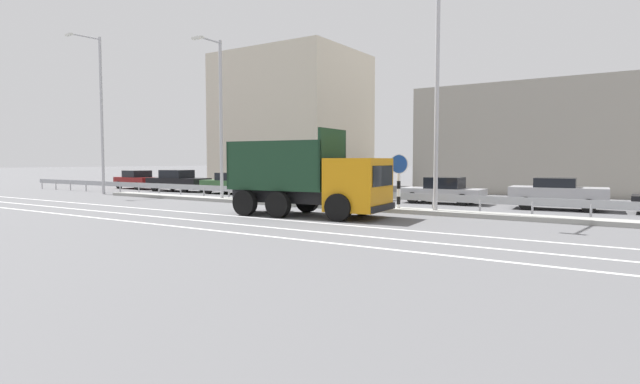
% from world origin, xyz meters
% --- Properties ---
extents(ground_plane, '(320.00, 320.00, 0.00)m').
position_xyz_m(ground_plane, '(0.00, 0.00, 0.00)').
color(ground_plane, '#565659').
extents(lane_strip_0, '(54.16, 0.16, 0.01)m').
position_xyz_m(lane_strip_0, '(2.44, -2.90, 0.00)').
color(lane_strip_0, silver).
rests_on(lane_strip_0, ground_plane).
extents(lane_strip_1, '(54.16, 0.16, 0.01)m').
position_xyz_m(lane_strip_1, '(2.44, -4.80, 0.00)').
color(lane_strip_1, silver).
rests_on(lane_strip_1, ground_plane).
extents(lane_strip_2, '(54.16, 0.16, 0.01)m').
position_xyz_m(lane_strip_2, '(2.44, -6.38, 0.00)').
color(lane_strip_2, silver).
rests_on(lane_strip_2, ground_plane).
extents(median_island, '(29.79, 1.10, 0.18)m').
position_xyz_m(median_island, '(0.00, 2.23, 0.09)').
color(median_island, gray).
rests_on(median_island, ground_plane).
extents(median_guardrail, '(54.16, 0.09, 0.78)m').
position_xyz_m(median_guardrail, '(0.00, 3.32, 0.57)').
color(median_guardrail, '#9EA0A5').
rests_on(median_guardrail, ground_plane).
extents(dump_truck, '(6.83, 3.21, 3.51)m').
position_xyz_m(dump_truck, '(3.24, -1.02, 1.25)').
color(dump_truck, orange).
rests_on(dump_truck, ground_plane).
extents(median_road_sign, '(0.85, 0.16, 2.53)m').
position_xyz_m(median_road_sign, '(5.01, 2.23, 1.38)').
color(median_road_sign, white).
rests_on(median_road_sign, ground_plane).
extents(street_lamp_0, '(0.72, 2.21, 10.43)m').
position_xyz_m(street_lamp_0, '(-16.57, 1.98, 5.71)').
color(street_lamp_0, '#ADADB2').
rests_on(street_lamp_0, ground_plane).
extents(street_lamp_1, '(0.71, 1.92, 8.84)m').
position_xyz_m(street_lamp_1, '(-5.72, 2.16, 4.87)').
color(street_lamp_1, '#ADADB2').
rests_on(street_lamp_1, ground_plane).
extents(street_lamp_2, '(0.72, 2.76, 9.32)m').
position_xyz_m(street_lamp_2, '(6.68, 1.96, 5.21)').
color(street_lamp_2, '#ADADB2').
rests_on(street_lamp_2, ground_plane).
extents(parked_car_0, '(4.24, 2.19, 1.47)m').
position_xyz_m(parked_car_0, '(-20.06, 7.41, 0.74)').
color(parked_car_0, maroon).
rests_on(parked_car_0, ground_plane).
extents(parked_car_1, '(4.87, 2.29, 1.57)m').
position_xyz_m(parked_car_1, '(-14.79, 6.97, 0.78)').
color(parked_car_1, black).
rests_on(parked_car_1, ground_plane).
extents(parked_car_2, '(4.08, 2.16, 1.44)m').
position_xyz_m(parked_car_2, '(-9.51, 7.03, 0.73)').
color(parked_car_2, '#335B33').
rests_on(parked_car_2, ground_plane).
extents(parked_car_3, '(4.13, 2.19, 1.48)m').
position_xyz_m(parked_car_3, '(-4.70, 7.34, 0.74)').
color(parked_car_3, '#335B33').
rests_on(parked_car_3, ground_plane).
extents(parked_car_4, '(4.02, 1.88, 1.36)m').
position_xyz_m(parked_car_4, '(-0.15, 7.27, 0.69)').
color(parked_car_4, '#B27A14').
rests_on(parked_car_4, ground_plane).
extents(parked_car_5, '(4.28, 1.93, 1.39)m').
position_xyz_m(parked_car_5, '(5.12, 7.54, 0.69)').
color(parked_car_5, '#A3A3A8').
rests_on(parked_car_5, ground_plane).
extents(parked_car_6, '(4.24, 2.19, 1.47)m').
position_xyz_m(parked_car_6, '(10.65, 7.25, 0.75)').
color(parked_car_6, '#A3A3A8').
rests_on(parked_car_6, ground_plane).
extents(background_building_0, '(11.84, 9.58, 11.71)m').
position_xyz_m(background_building_0, '(-13.03, 18.64, 5.85)').
color(background_building_0, beige).
rests_on(background_building_0, ground_plane).
extents(background_building_1, '(17.59, 13.76, 7.41)m').
position_xyz_m(background_building_1, '(8.59, 22.95, 3.70)').
color(background_building_1, gray).
rests_on(background_building_1, ground_plane).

